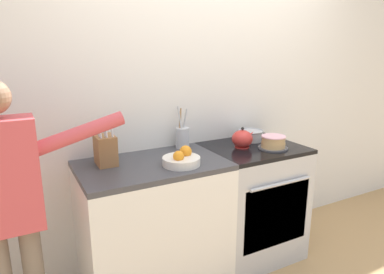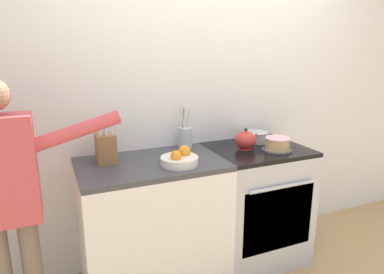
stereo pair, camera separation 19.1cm
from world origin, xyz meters
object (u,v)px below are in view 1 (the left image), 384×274
fruit_bowl (182,159)px  mixing_bowl (251,135)px  utensil_crock (182,137)px  tea_kettle (242,139)px  stove_range (251,201)px  knife_block (106,150)px  person_baker (9,199)px  layer_cake (273,143)px

fruit_bowl → mixing_bowl: bearing=19.9°
utensil_crock → tea_kettle: bearing=-26.8°
stove_range → tea_kettle: size_ratio=4.73×
stove_range → mixing_bowl: bearing=60.9°
stove_range → fruit_bowl: fruit_bowl is taller
stove_range → mixing_bowl: (0.09, 0.15, 0.51)m
knife_block → utensil_crock: 0.63m
person_baker → fruit_bowl: bearing=-8.6°
knife_block → fruit_bowl: bearing=-29.1°
fruit_bowl → person_baker: (-1.01, 0.01, -0.06)m
mixing_bowl → fruit_bowl: 0.82m
knife_block → fruit_bowl: 0.50m
stove_range → layer_cake: 0.53m
stove_range → knife_block: knife_block is taller
utensil_crock → fruit_bowl: utensil_crock is taller
stove_range → tea_kettle: tea_kettle is taller
layer_cake → fruit_bowl: size_ratio=0.91×
mixing_bowl → utensil_crock: (-0.59, 0.07, 0.04)m
mixing_bowl → knife_block: knife_block is taller
layer_cake → mixing_bowl: (-0.01, 0.27, -0.00)m
person_baker → stove_range: bearing=-4.1°
knife_block → utensil_crock: (0.61, 0.11, -0.01)m
mixing_bowl → person_baker: size_ratio=0.14×
utensil_crock → person_baker: size_ratio=0.21×
knife_block → utensil_crock: size_ratio=0.90×
fruit_bowl → person_baker: bearing=179.6°
tea_kettle → utensil_crock: 0.46m
tea_kettle → utensil_crock: bearing=153.2°
layer_cake → knife_block: 1.23m
layer_cake → person_baker: 1.79m
layer_cake → knife_block: (-1.21, 0.23, 0.05)m
knife_block → fruit_bowl: size_ratio=1.17×
mixing_bowl → person_baker: (-1.78, -0.27, -0.07)m
tea_kettle → utensil_crock: utensil_crock is taller
tea_kettle → fruit_bowl: tea_kettle is taller
layer_cake → utensil_crock: 0.69m
utensil_crock → fruit_bowl: bearing=-117.4°
layer_cake → mixing_bowl: 0.27m
mixing_bowl → fruit_bowl: fruit_bowl is taller
utensil_crock → fruit_bowl: size_ratio=1.30×
stove_range → person_baker: size_ratio=0.61×
person_baker → layer_cake: bearing=-8.0°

